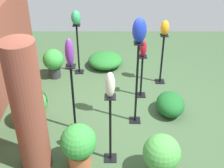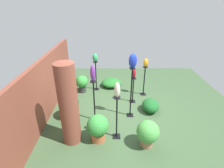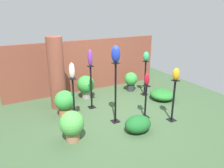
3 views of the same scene
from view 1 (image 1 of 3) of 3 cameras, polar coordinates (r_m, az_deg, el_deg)
name	(u,v)px [view 1 (image 1 of 3)]	position (r m, az deg, el deg)	size (l,w,h in m)	color
ground_plane	(116,114)	(5.99, 0.72, -5.52)	(8.00, 8.00, 0.00)	#385133
brick_pillar	(28,110)	(4.51, -15.04, -4.65)	(0.46, 0.46, 2.10)	brown
pedestal_violet	(73,102)	(5.35, -7.06, -3.21)	(0.20, 0.20, 1.29)	black
pedestal_jade	(78,51)	(7.09, -6.21, 5.94)	(0.20, 0.20, 1.17)	black
pedestal_amber	(162,61)	(6.77, 9.07, 4.09)	(0.20, 0.20, 1.12)	black
pedestal_ivory	(110,132)	(4.75, -0.31, -8.80)	(0.20, 0.20, 1.21)	black
pedestal_ruby	(141,78)	(6.30, 5.40, 1.03)	(0.20, 0.20, 0.92)	black
pedestal_cobalt	(137,87)	(5.42, 4.51, -0.62)	(0.20, 0.20, 1.59)	black
art_vase_violet	(69,52)	(4.87, -7.79, 5.74)	(0.14, 0.14, 0.48)	#6B2D8C
art_vase_jade	(76,18)	(6.78, -6.61, 11.97)	(0.20, 0.20, 0.32)	#2D9356
art_vase_amber	(165,28)	(6.44, 9.66, 10.11)	(0.18, 0.18, 0.31)	orange
art_vase_ivory	(110,85)	(4.24, -0.34, -0.12)	(0.14, 0.14, 0.39)	beige
art_vase_ruby	(143,48)	(5.98, 5.72, 6.52)	(0.15, 0.13, 0.34)	maroon
art_vase_cobalt	(139,30)	(4.92, 5.04, 9.77)	(0.21, 0.23, 0.42)	#192D9E
potted_plant_back_center	(79,144)	(4.79, -6.12, -10.89)	(0.55, 0.55, 0.74)	#B25B38
potted_plant_mid_right	(161,154)	(4.69, 9.04, -12.59)	(0.56, 0.56, 0.71)	#936B4C
potted_plant_mid_left	(31,104)	(5.68, -14.52, -3.58)	(0.57, 0.57, 0.76)	gray
potted_plant_near_pillar	(53,61)	(7.05, -10.65, 4.10)	(0.47, 0.47, 0.68)	#2D2D33
foliage_bed_east	(170,104)	(6.01, 10.62, -3.64)	(0.66, 0.53, 0.40)	#195923
foliage_bed_west	(105,60)	(7.47, -1.24, 4.35)	(0.78, 0.81, 0.33)	#236B28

